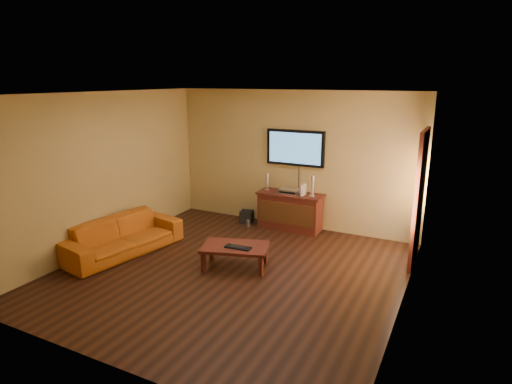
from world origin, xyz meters
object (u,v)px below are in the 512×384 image
Objects in this scene: sofa at (122,230)px; av_receiver at (290,191)px; keyboard at (238,247)px; television at (295,148)px; coffee_table at (235,249)px; subwoofer at (247,217)px; bottle at (248,224)px; media_console at (290,211)px; speaker_right at (312,187)px; speaker_left at (267,182)px; game_console at (303,190)px.

sofa is 3.20m from av_receiver.
sofa is at bearing -172.48° from keyboard.
television is 0.58× the size of sofa.
subwoofer is at bearing 113.06° from coffee_table.
keyboard reaches higher than subwoofer.
av_receiver is 1.06m from bottle.
av_receiver reaches higher than coffee_table.
subwoofer is (-0.94, -0.05, -0.24)m from media_console.
av_receiver is at bearing -30.38° from sofa.
speaker_right is (2.55, 2.39, 0.52)m from sofa.
media_console is 0.74m from speaker_left.
game_console is 1.31m from bottle.
coffee_table is (-0.09, -2.27, -1.28)m from television.
media_console is at bearing 179.26° from speaker_right.
coffee_table is 2.21m from speaker_right.
speaker_left is 0.90× the size of av_receiver.
av_receiver is at bearing -165.40° from media_console.
keyboard is at bearing -91.89° from game_console.
game_console reaches higher than sofa.
television is 0.85m from av_receiver.
television is 0.89m from speaker_left.
television is (0.00, 0.21, 1.23)m from media_console.
keyboard is (0.00, -2.33, -1.22)m from television.
sofa reaches higher than subwoofer.
television reaches higher than av_receiver.
bottle is 1.89m from keyboard.
av_receiver reaches higher than media_console.
media_console is at bearing 13.79° from av_receiver.
av_receiver reaches higher than sofa.
game_console is at bearing -11.48° from subwoofer.
speaker_left is at bearing -22.42° from sofa.
speaker_left reaches higher than av_receiver.
speaker_right is 0.19m from game_console.
speaker_right is 1.91× the size of bottle.
speaker_right is 0.95× the size of keyboard.
av_receiver is at bearing 29.06° from bottle.
sofa reaches higher than media_console.
media_console is at bearing -90.00° from television.
coffee_table is 3.01× the size of av_receiver.
bottle is (-0.73, -0.61, -1.50)m from television.
keyboard is (-0.28, -2.09, -0.47)m from game_console.
speaker_left is 0.93m from bottle.
coffee_table is at bearing -68.90° from bottle.
game_console is 0.53× the size of keyboard.
bottle is (0.21, -0.35, -0.03)m from subwoofer.
sofa is 5.36× the size of av_receiver.
av_receiver reaches higher than keyboard.
game_console reaches higher than keyboard.
keyboard is at bearing -33.48° from coffee_table.
subwoofer is 2.29m from keyboard.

